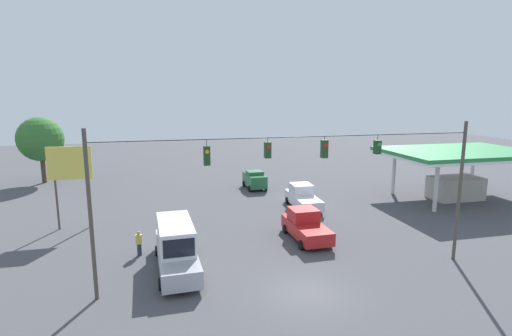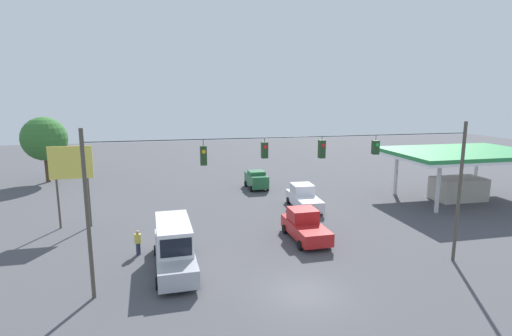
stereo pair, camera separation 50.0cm
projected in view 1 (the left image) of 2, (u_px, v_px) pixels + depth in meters
name	position (u px, v px, depth m)	size (l,w,h in m)	color
ground_plane	(306.00, 293.00, 20.88)	(140.00, 140.00, 0.00)	#47474C
overhead_signal_span	(294.00, 182.00, 21.64)	(21.28, 0.38, 8.66)	#4C473D
box_truck_silver_parked_shoulder	(176.00, 246.00, 23.61)	(2.58, 7.34, 2.80)	#A8AAB2
sedan_green_oncoming_deep	(255.00, 179.00, 43.54)	(2.15, 3.89, 1.97)	#236038
pickup_truck_red_crossing_near	(306.00, 226.00, 28.43)	(2.38, 5.14, 2.12)	red
pickup_truck_white_oncoming_far	(303.00, 197.00, 36.14)	(2.36, 5.52, 2.12)	silver
traffic_cone_nearest	(176.00, 253.00, 25.27)	(0.36, 0.36, 0.57)	orange
traffic_cone_second	(173.00, 235.00, 28.63)	(0.36, 0.36, 0.57)	orange
traffic_cone_third	(171.00, 220.00, 31.92)	(0.36, 0.36, 0.57)	orange
gas_station	(458.00, 163.00, 38.80)	(13.80, 9.48, 4.87)	#288442
roadside_billboard	(70.00, 170.00, 30.02)	(3.16, 0.16, 6.37)	#4C473D
pedestrian	(139.00, 243.00, 25.55)	(0.40, 0.28, 1.63)	#2D334C
tree_horizon_left	(40.00, 139.00, 45.61)	(5.05, 5.05, 7.64)	#4C3823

